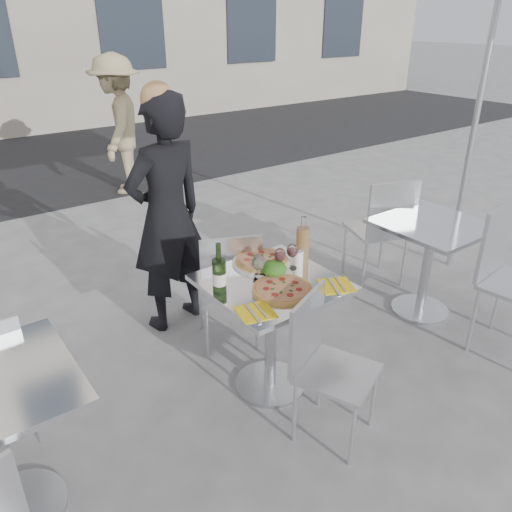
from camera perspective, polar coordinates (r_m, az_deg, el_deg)
ground at (r=3.26m, az=1.61°, el=-14.51°), size 80.00×80.00×0.00m
street_asphalt at (r=8.85m, az=-25.52°, el=9.49°), size 24.00×5.00×0.00m
main_table at (r=2.95m, az=1.74°, el=-6.48°), size 0.72×0.72×0.75m
side_table_right at (r=3.94m, az=19.21°, el=0.78°), size 0.72×0.72×0.75m
chair_far at (r=3.32m, az=-3.09°, el=-2.87°), size 0.53×0.53×0.88m
chair_near at (r=2.70m, az=7.67°, el=-11.29°), size 0.50×0.51×0.83m
side_chair_rfar at (r=4.24m, az=14.35°, el=3.56°), size 0.56×0.57×0.96m
side_chair_rnear at (r=3.70m, az=27.02°, el=-1.36°), size 0.52×0.53×1.01m
woman_diner at (r=3.54m, az=-10.14°, el=4.49°), size 0.68×0.51×1.70m
pedestrian_b at (r=6.74m, az=-15.42°, el=14.20°), size 1.12×1.28×1.72m
pizza_near at (r=2.74m, az=3.05°, el=-3.79°), size 0.33×0.33×0.02m
pizza_far at (r=3.03m, az=0.63°, el=-0.57°), size 0.36×0.36×0.03m
salad_plate at (r=2.89m, az=2.04°, el=-1.57°), size 0.22×0.22×0.09m
wine_bottle at (r=2.67m, az=-4.22°, el=-2.12°), size 0.07×0.07×0.29m
carafe at (r=3.03m, az=5.35°, el=1.44°), size 0.08×0.08×0.29m
sugar_shaker at (r=3.01m, az=4.81°, el=-0.04°), size 0.06×0.06×0.11m
wineglass_white_a at (r=2.79m, az=0.24°, el=-0.91°), size 0.07×0.07×0.16m
wineglass_white_b at (r=2.81m, az=0.36°, el=-0.68°), size 0.07×0.07×0.16m
wineglass_red_a at (r=2.88m, az=2.76°, el=0.02°), size 0.07×0.07×0.16m
wineglass_red_b at (r=2.94m, az=4.15°, el=0.51°), size 0.07×0.07×0.16m
napkin_left at (r=2.55m, az=-0.08°, el=-6.39°), size 0.22×0.22×0.01m
napkin_right at (r=2.82m, az=9.15°, el=-3.32°), size 0.24×0.24×0.01m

